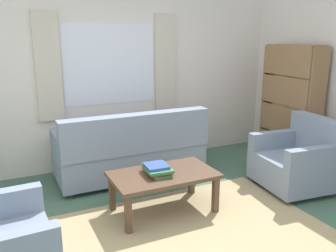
{
  "coord_description": "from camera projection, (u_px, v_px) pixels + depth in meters",
  "views": [
    {
      "loc": [
        -1.43,
        -2.63,
        1.85
      ],
      "look_at": [
        0.17,
        0.7,
        0.9
      ],
      "focal_mm": 37.91,
      "sensor_mm": 36.0,
      "label": 1
    }
  ],
  "objects": [
    {
      "name": "armchair_right",
      "position": [
        298.0,
        160.0,
        4.35
      ],
      "size": [
        0.9,
        0.92,
        0.88
      ],
      "rotation": [
        0.0,
        0.0,
        -1.68
      ],
      "color": "gray",
      "rests_on": "ground_plane"
    },
    {
      "name": "window_with_curtains",
      "position": [
        111.0,
        65.0,
        4.9
      ],
      "size": [
        1.98,
        0.07,
        1.4
      ],
      "color": "white"
    },
    {
      "name": "couch",
      "position": [
        131.0,
        151.0,
        4.65
      ],
      "size": [
        1.9,
        0.82,
        0.92
      ],
      "rotation": [
        0.0,
        0.0,
        3.14
      ],
      "color": "gray",
      "rests_on": "ground_plane"
    },
    {
      "name": "book_stack_on_table",
      "position": [
        157.0,
        169.0,
        3.7
      ],
      "size": [
        0.29,
        0.35,
        0.1
      ],
      "color": "#387F4C",
      "rests_on": "coffee_table"
    },
    {
      "name": "wall_back",
      "position": [
        109.0,
        75.0,
        5.01
      ],
      "size": [
        5.32,
        0.12,
        2.6
      ],
      "primitive_type": "cube",
      "color": "silver",
      "rests_on": "ground_plane"
    },
    {
      "name": "ground_plane",
      "position": [
        183.0,
        236.0,
        3.36
      ],
      "size": [
        6.24,
        6.24,
        0.0
      ],
      "primitive_type": "plane",
      "color": "#476B56"
    },
    {
      "name": "coffee_table",
      "position": [
        163.0,
        178.0,
        3.74
      ],
      "size": [
        1.1,
        0.64,
        0.44
      ],
      "color": "brown",
      "rests_on": "ground_plane"
    },
    {
      "name": "bookshelf",
      "position": [
        290.0,
        110.0,
        5.13
      ],
      "size": [
        0.3,
        0.94,
        1.72
      ],
      "rotation": [
        0.0,
        0.0,
        1.57
      ],
      "color": "olive",
      "rests_on": "ground_plane"
    },
    {
      "name": "area_rug",
      "position": [
        183.0,
        236.0,
        3.36
      ],
      "size": [
        2.77,
        1.81,
        0.01
      ],
      "primitive_type": "cube",
      "color": "tan",
      "rests_on": "ground_plane"
    }
  ]
}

